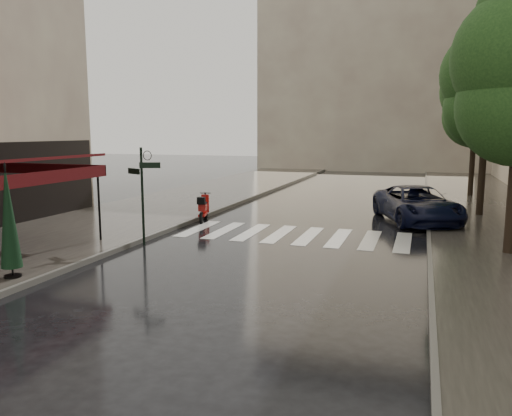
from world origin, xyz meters
The scene contains 13 objects.
ground centered at (0.00, 0.00, 0.00)m, with size 120.00×120.00×0.00m, color black.
sidewalk_near centered at (-4.50, 12.00, 0.06)m, with size 6.00×60.00×0.12m, color #38332D.
sidewalk_far centered at (10.25, 12.00, 0.06)m, with size 5.50×60.00×0.12m, color #38332D.
curb_near centered at (-1.45, 12.00, 0.07)m, with size 0.12×60.00×0.16m, color #595651.
curb_far centered at (7.45, 12.00, 0.07)m, with size 0.12×60.00×0.16m, color #595651.
crosswalk centered at (2.98, 6.00, 0.01)m, with size 7.85×3.20×0.01m.
signpost centered at (-1.19, 3.00, 1.83)m, with size 1.17×0.29×3.10m.
backdrop_building centered at (3.00, 38.00, 10.00)m, with size 22.00×6.00×20.00m, color gray.
tree_mid centered at (9.50, 12.00, 5.59)m, with size 3.80×3.80×8.34m.
tree_far centered at (9.70, 19.00, 5.46)m, with size 3.80×3.80×8.16m.
scooter centered at (-1.18, 7.53, 0.50)m, with size 0.70×1.62×1.09m.
parked_car centered at (7.00, 10.02, 0.72)m, with size 2.39×5.18×1.44m, color black.
parasol_front centered at (-2.09, -1.50, 1.58)m, with size 0.49×0.49×2.72m.
Camera 1 is at (7.14, -10.65, 3.58)m, focal length 35.00 mm.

